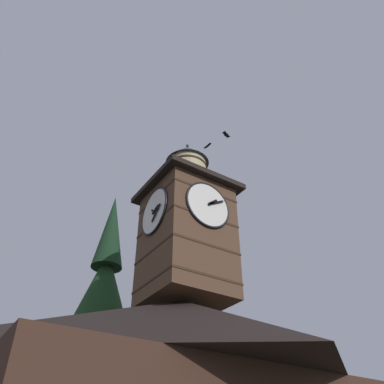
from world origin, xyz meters
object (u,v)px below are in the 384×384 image
(pine_tree_behind, at_px, (93,367))
(flying_bird_high, at_px, (207,146))
(clock_tower, at_px, (187,228))
(flying_bird_low, at_px, (226,135))

(pine_tree_behind, height_order, flying_bird_high, flying_bird_high)
(clock_tower, relative_size, flying_bird_high, 12.81)
(pine_tree_behind, height_order, flying_bird_low, flying_bird_low)
(flying_bird_high, distance_m, flying_bird_low, 2.26)
(clock_tower, bearing_deg, pine_tree_behind, -82.85)
(clock_tower, height_order, flying_bird_low, flying_bird_low)
(flying_bird_high, xyz_separation_m, flying_bird_low, (0.07, 2.14, -0.72))
(pine_tree_behind, bearing_deg, flying_bird_high, 137.56)
(clock_tower, bearing_deg, flying_bird_low, -164.59)
(pine_tree_behind, bearing_deg, flying_bird_low, 125.19)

